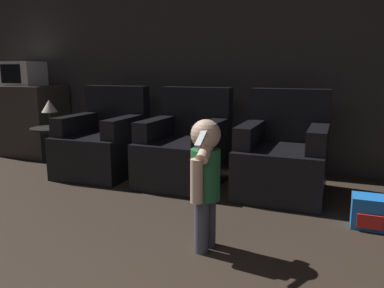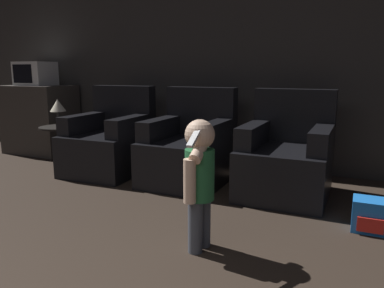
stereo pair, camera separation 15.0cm
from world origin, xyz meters
name	(u,v)px [view 1 (the left image)]	position (x,y,z in m)	size (l,w,h in m)	color
wall_back	(225,56)	(0.00, 4.50, 1.30)	(8.40, 0.05, 2.60)	#33302D
armchair_left	(104,143)	(-1.14, 3.67, 0.33)	(0.79, 0.91, 0.96)	black
armchair_middle	(186,150)	(-0.16, 3.67, 0.33)	(0.77, 0.90, 0.96)	black
armchair_right	(283,158)	(0.82, 3.67, 0.33)	(0.78, 0.90, 0.96)	black
person_toddler	(205,175)	(0.51, 2.31, 0.50)	(0.19, 0.33, 0.84)	#474C56
toy_backpack	(369,212)	(1.52, 3.07, 0.12)	(0.24, 0.22, 0.23)	blue
kitchen_counter	(29,120)	(-2.65, 4.13, 0.47)	(0.91, 0.61, 0.93)	#38332D
microwave	(24,74)	(-2.67, 4.12, 1.09)	(0.47, 0.38, 0.32)	silver
side_table	(51,134)	(-1.83, 3.61, 0.41)	(0.46, 0.46, 0.48)	black
lamp	(49,107)	(-1.83, 3.61, 0.73)	(0.18, 0.18, 0.32)	#262626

